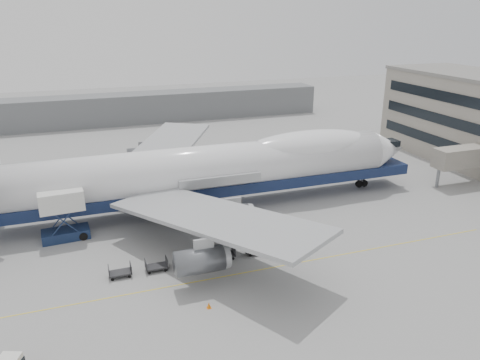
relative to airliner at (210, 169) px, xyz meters
name	(u,v)px	position (x,y,z in m)	size (l,w,h in m)	color
ground	(234,246)	(-0.64, -12.00, -5.62)	(260.00, 260.00, 0.00)	gray
apron_line	(253,271)	(-0.64, -18.00, -5.62)	(60.00, 0.15, 0.01)	gold
hangar	(101,110)	(-10.64, 58.00, -2.12)	(110.00, 8.00, 7.00)	slate
airliner	(210,169)	(0.00, 0.00, 0.00)	(67.00, 55.30, 19.98)	white
catering_truck	(63,212)	(-19.12, -3.48, -2.17)	(5.60, 4.06, 6.20)	#182749
traffic_cone	(209,305)	(-6.78, -22.73, -5.33)	(0.42, 0.42, 0.61)	orange
dolly_0	(120,272)	(-13.88, -14.45, -5.09)	(2.30, 1.35, 1.30)	#2D2D30
dolly_1	(157,266)	(-10.15, -14.45, -5.09)	(2.30, 1.35, 1.30)	#2D2D30
dolly_2	(191,260)	(-6.41, -14.45, -5.09)	(2.30, 1.35, 1.30)	#2D2D30
dolly_3	(224,254)	(-2.67, -14.45, -5.09)	(2.30, 1.35, 1.30)	#2D2D30
dolly_4	(256,249)	(1.07, -14.45, -5.09)	(2.30, 1.35, 1.30)	#2D2D30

